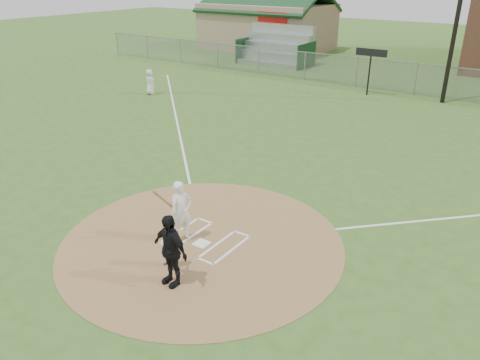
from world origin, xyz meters
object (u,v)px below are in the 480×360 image
Objects in this scene: catcher at (170,250)px; umpire at (170,250)px; home_plate at (202,244)px; batter_at_plate at (181,212)px; ondeck_player at (150,82)px.

umpire reaches higher than catcher.
batter_at_plate is at bearing -168.11° from home_plate.
home_plate is 1.54m from catcher.
batter_at_plate is at bearing 153.40° from ondeck_player.
umpire is 20.64m from ondeck_player.
ondeck_player is (-14.28, 12.46, 0.77)m from home_plate.
home_plate is at bearing 113.48° from umpire.
batter_at_plate reaches higher than ondeck_player.
umpire is 2.11m from batter_at_plate.
catcher is 0.77m from umpire.
batter_at_plate is (-0.61, -0.13, 0.94)m from home_plate.
batter_at_plate is (-1.16, 1.76, -0.04)m from umpire.
batter_at_plate reaches higher than home_plate.
ondeck_player is at bearing 137.36° from batter_at_plate.
catcher is 0.59× the size of umpire.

